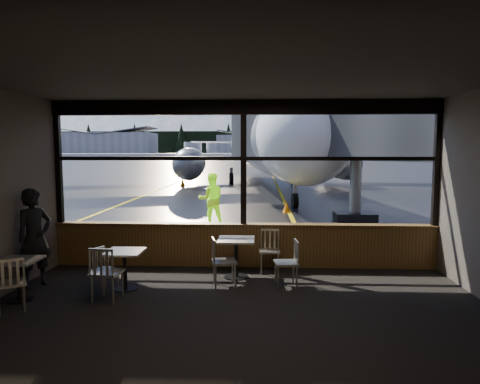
# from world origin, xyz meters

# --- Properties ---
(ground_plane) EXTENTS (520.00, 520.00, 0.00)m
(ground_plane) POSITION_xyz_m (0.00, 120.00, 0.00)
(ground_plane) COLOR black
(ground_plane) RESTS_ON ground
(carpet_floor) EXTENTS (8.00, 6.00, 0.01)m
(carpet_floor) POSITION_xyz_m (0.00, -3.00, 0.01)
(carpet_floor) COLOR black
(carpet_floor) RESTS_ON ground
(ceiling) EXTENTS (8.00, 6.00, 0.04)m
(ceiling) POSITION_xyz_m (0.00, -3.00, 3.50)
(ceiling) COLOR #38332D
(ceiling) RESTS_ON ground
(wall_back) EXTENTS (8.00, 0.04, 3.50)m
(wall_back) POSITION_xyz_m (0.00, -6.00, 1.75)
(wall_back) COLOR #4D453D
(wall_back) RESTS_ON ground
(window_sill) EXTENTS (8.00, 0.28, 0.90)m
(window_sill) POSITION_xyz_m (0.00, 0.00, 0.45)
(window_sill) COLOR brown
(window_sill) RESTS_ON ground
(window_header) EXTENTS (8.00, 0.18, 0.30)m
(window_header) POSITION_xyz_m (0.00, 0.00, 3.35)
(window_header) COLOR black
(window_header) RESTS_ON ground
(mullion_left) EXTENTS (0.12, 0.12, 2.60)m
(mullion_left) POSITION_xyz_m (-3.95, 0.00, 2.20)
(mullion_left) COLOR black
(mullion_left) RESTS_ON ground
(mullion_centre) EXTENTS (0.12, 0.12, 2.60)m
(mullion_centre) POSITION_xyz_m (0.00, 0.00, 2.20)
(mullion_centre) COLOR black
(mullion_centre) RESTS_ON ground
(mullion_right) EXTENTS (0.12, 0.12, 2.60)m
(mullion_right) POSITION_xyz_m (3.95, 0.00, 2.20)
(mullion_right) COLOR black
(mullion_right) RESTS_ON ground
(window_transom) EXTENTS (8.00, 0.10, 0.08)m
(window_transom) POSITION_xyz_m (0.00, 0.00, 2.30)
(window_transom) COLOR black
(window_transom) RESTS_ON ground
(airliner) EXTENTS (33.51, 38.88, 11.00)m
(airliner) POSITION_xyz_m (0.61, 21.38, 5.50)
(airliner) COLOR white
(airliner) RESTS_ON ground_plane
(jet_bridge) EXTENTS (8.32, 10.16, 4.43)m
(jet_bridge) POSITION_xyz_m (3.60, 5.50, 2.22)
(jet_bridge) COLOR #2A2A2C
(jet_bridge) RESTS_ON ground_plane
(cafe_table_near) EXTENTS (0.70, 0.70, 0.77)m
(cafe_table_near) POSITION_xyz_m (-0.11, -0.81, 0.38)
(cafe_table_near) COLOR gray
(cafe_table_near) RESTS_ON carpet_floor
(cafe_table_mid) EXTENTS (0.64, 0.64, 0.70)m
(cafe_table_mid) POSITION_xyz_m (-2.04, -1.61, 0.35)
(cafe_table_mid) COLOR #A8A49B
(cafe_table_mid) RESTS_ON carpet_floor
(cafe_table_left) EXTENTS (0.63, 0.63, 0.69)m
(cafe_table_left) POSITION_xyz_m (-3.60, -2.25, 0.35)
(cafe_table_left) COLOR gray
(cafe_table_left) RESTS_ON carpet_floor
(chair_near_e) EXTENTS (0.52, 0.52, 0.86)m
(chair_near_e) POSITION_xyz_m (0.82, -1.30, 0.43)
(chair_near_e) COLOR #B0AB9F
(chair_near_e) RESTS_ON carpet_floor
(chair_near_w) EXTENTS (0.58, 0.58, 0.90)m
(chair_near_w) POSITION_xyz_m (-0.29, -1.35, 0.45)
(chair_near_w) COLOR #ABA59A
(chair_near_w) RESTS_ON carpet_floor
(chair_near_n) EXTENTS (0.48, 0.48, 0.87)m
(chair_near_n) POSITION_xyz_m (0.55, -0.40, 0.43)
(chair_near_n) COLOR beige
(chair_near_n) RESTS_ON carpet_floor
(chair_mid_s) EXTENTS (0.56, 0.56, 0.93)m
(chair_mid_s) POSITION_xyz_m (-2.15, -2.19, 0.47)
(chair_mid_s) COLOR beige
(chair_mid_s) RESTS_ON carpet_floor
(chair_mid_w) EXTENTS (0.59, 0.59, 0.80)m
(chair_mid_w) POSITION_xyz_m (-2.32, -1.84, 0.40)
(chair_mid_w) COLOR beige
(chair_mid_w) RESTS_ON carpet_floor
(chair_left_s) EXTENTS (0.66, 0.66, 0.88)m
(chair_left_s) POSITION_xyz_m (-3.46, -2.72, 0.44)
(chair_left_s) COLOR beige
(chair_left_s) RESTS_ON carpet_floor
(passenger) EXTENTS (0.70, 0.78, 1.79)m
(passenger) POSITION_xyz_m (-3.70, -1.54, 0.90)
(passenger) COLOR black
(passenger) RESTS_ON carpet_floor
(ground_crew) EXTENTS (0.96, 0.82, 1.73)m
(ground_crew) POSITION_xyz_m (-1.26, 4.95, 0.87)
(ground_crew) COLOR #BFF219
(ground_crew) RESTS_ON ground_plane
(cone_nose) EXTENTS (0.32, 0.32, 0.45)m
(cone_nose) POSITION_xyz_m (1.39, 7.94, 0.22)
(cone_nose) COLOR #FB6207
(cone_nose) RESTS_ON ground_plane
(cone_wing) EXTENTS (0.38, 0.38, 0.52)m
(cone_wing) POSITION_xyz_m (-4.95, 19.86, 0.26)
(cone_wing) COLOR orange
(cone_wing) RESTS_ON ground_plane
(hangar_left) EXTENTS (45.00, 18.00, 11.00)m
(hangar_left) POSITION_xyz_m (-70.00, 180.00, 5.50)
(hangar_left) COLOR silver
(hangar_left) RESTS_ON ground_plane
(hangar_mid) EXTENTS (38.00, 15.00, 10.00)m
(hangar_mid) POSITION_xyz_m (0.00, 185.00, 5.00)
(hangar_mid) COLOR silver
(hangar_mid) RESTS_ON ground_plane
(hangar_right) EXTENTS (50.00, 20.00, 12.00)m
(hangar_right) POSITION_xyz_m (60.00, 178.00, 6.00)
(hangar_right) COLOR silver
(hangar_right) RESTS_ON ground_plane
(fuel_tank_a) EXTENTS (8.00, 8.00, 6.00)m
(fuel_tank_a) POSITION_xyz_m (-30.00, 182.00, 3.00)
(fuel_tank_a) COLOR silver
(fuel_tank_a) RESTS_ON ground_plane
(fuel_tank_b) EXTENTS (8.00, 8.00, 6.00)m
(fuel_tank_b) POSITION_xyz_m (-20.00, 182.00, 3.00)
(fuel_tank_b) COLOR silver
(fuel_tank_b) RESTS_ON ground_plane
(fuel_tank_c) EXTENTS (8.00, 8.00, 6.00)m
(fuel_tank_c) POSITION_xyz_m (-10.00, 182.00, 3.00)
(fuel_tank_c) COLOR silver
(fuel_tank_c) RESTS_ON ground_plane
(treeline) EXTENTS (360.00, 3.00, 12.00)m
(treeline) POSITION_xyz_m (0.00, 210.00, 6.00)
(treeline) COLOR black
(treeline) RESTS_ON ground_plane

